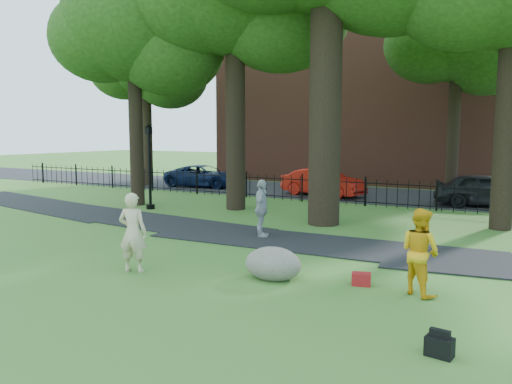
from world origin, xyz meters
The scene contains 15 objects.
ground centered at (0.00, 0.00, 0.00)m, with size 120.00×120.00×0.00m, color #357027.
footpath centered at (1.00, 3.90, 0.00)m, with size 36.00×2.60×0.03m, color black.
street centered at (0.00, 16.00, 0.00)m, with size 80.00×7.00×0.02m, color black.
iron_fence centered at (0.00, 12.00, 0.60)m, with size 44.00×0.04×1.20m.
brick_building centered at (-4.00, 24.00, 6.00)m, with size 18.00×8.00×12.00m, color brown.
woman centered at (-1.66, -0.79, 0.92)m, with size 0.67×0.44×1.85m, color beige.
man centered at (4.45, 0.72, 0.87)m, with size 0.84×0.66×1.74m, color orange.
pedestrian centered at (-0.86, 3.99, 0.89)m, with size 1.05×0.44×1.79m, color #A5A4A9.
boulder centered at (1.40, 0.31, 0.38)m, with size 1.29×0.97×0.76m, color #6B6759.
lamppost centered at (-7.69, 6.82, 1.75)m, with size 0.35×0.35×3.56m.
backpack centered at (5.26, -2.01, 0.14)m, with size 0.38×0.24×0.29m, color black.
red_bag centered at (3.27, 0.73, 0.13)m, with size 0.39×0.25×0.27m, color maroon.
red_sedan centered at (-2.87, 14.37, 0.70)m, with size 1.49×4.26×1.41m, color red.
navy_van centered at (-10.54, 14.93, 0.65)m, with size 2.15×4.65×1.29m, color #0B183B.
grey_car centered at (4.67, 14.31, 0.73)m, with size 1.73×4.29×1.46m, color black.
Camera 1 is at (6.24, -9.28, 3.21)m, focal length 35.00 mm.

